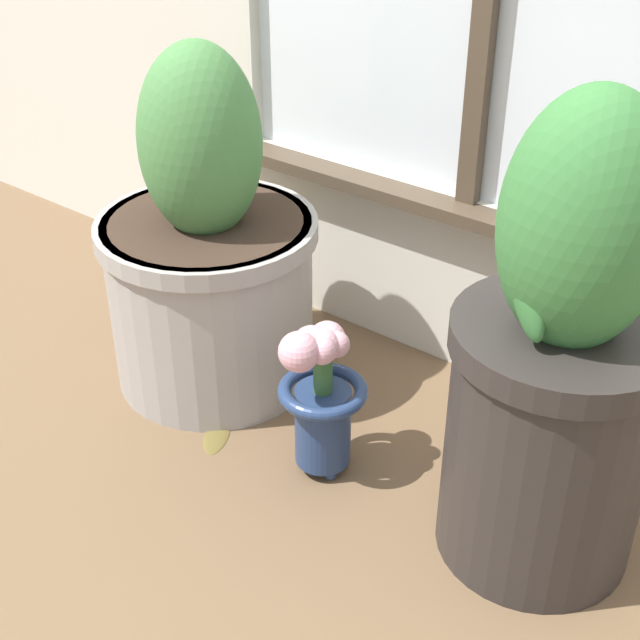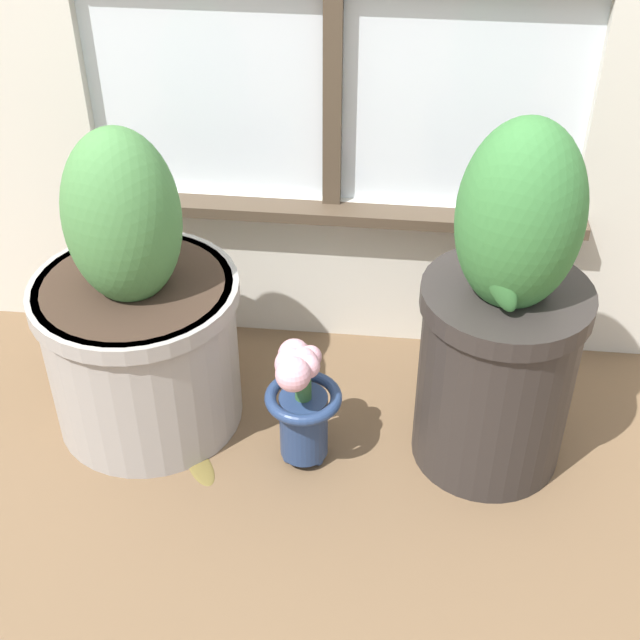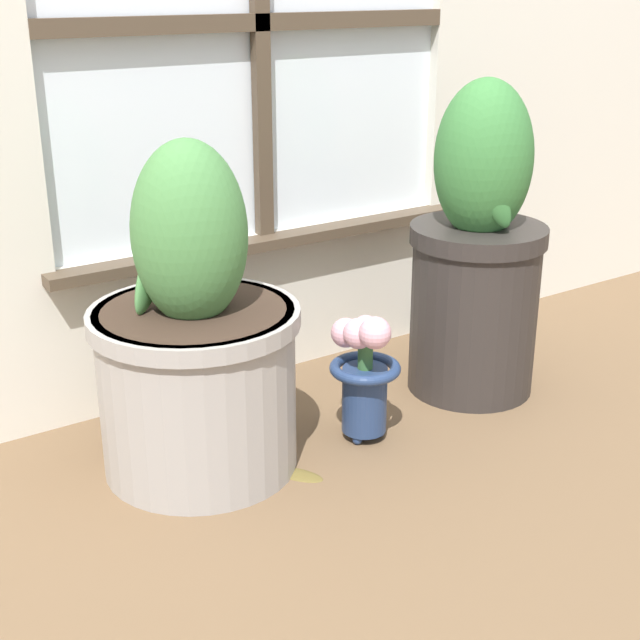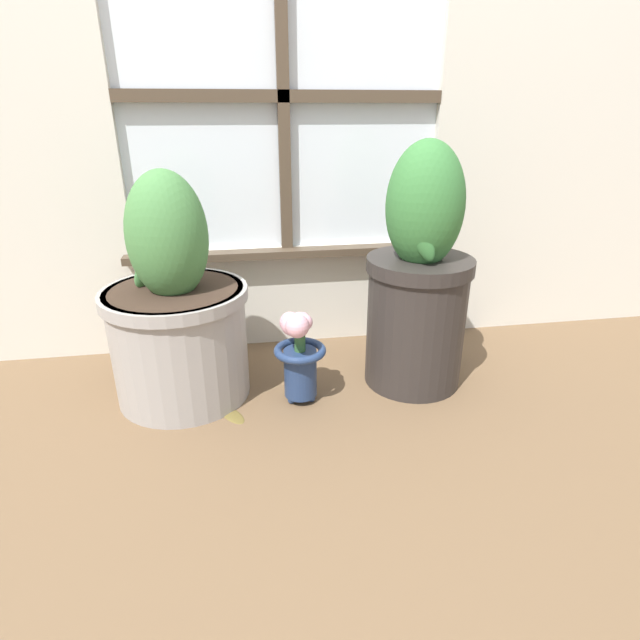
# 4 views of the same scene
# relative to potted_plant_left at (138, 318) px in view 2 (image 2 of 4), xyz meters

# --- Properties ---
(ground_plane) EXTENTS (10.00, 10.00, 0.00)m
(ground_plane) POSITION_rel_potted_plant_left_xyz_m (0.34, -0.19, -0.24)
(ground_plane) COLOR brown
(potted_plant_left) EXTENTS (0.39, 0.39, 0.64)m
(potted_plant_left) POSITION_rel_potted_plant_left_xyz_m (0.00, 0.00, 0.00)
(potted_plant_left) COLOR #9E9993
(potted_plant_left) RESTS_ON ground_plane
(potted_plant_right) EXTENTS (0.30, 0.30, 0.70)m
(potted_plant_right) POSITION_rel_potted_plant_left_xyz_m (0.68, -0.03, 0.06)
(potted_plant_right) COLOR #2D2826
(potted_plant_right) RESTS_ON ground_plane
(flower_vase) EXTENTS (0.14, 0.15, 0.28)m
(flower_vase) POSITION_rel_potted_plant_left_xyz_m (0.32, -0.09, -0.09)
(flower_vase) COLOR navy
(flower_vase) RESTS_ON ground_plane
(fallen_leaf) EXTENTS (0.09, 0.12, 0.01)m
(fallen_leaf) POSITION_rel_potted_plant_left_xyz_m (0.13, -0.14, -0.24)
(fallen_leaf) COLOR brown
(fallen_leaf) RESTS_ON ground_plane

